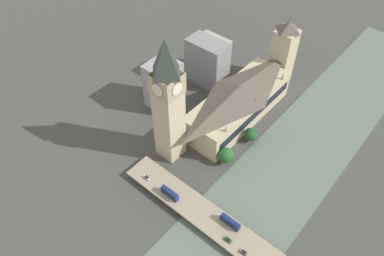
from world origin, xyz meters
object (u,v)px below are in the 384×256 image
Objects in this scene: victoria_tower at (283,53)px; double_decker_bus_rear at (170,193)px; car_southbound_mid at (147,177)px; double_decker_bus_lead at (230,222)px; parliament_hall at (239,102)px; road_bridge at (230,234)px; car_southbound_lead at (228,240)px; car_northbound_mid at (244,252)px; clock_tower at (168,100)px.

double_decker_bus_rear is (-11.03, 134.12, -17.62)m from victoria_tower.
victoria_tower is at bearing -93.23° from car_southbound_mid.
car_southbound_mid is (54.86, 7.43, -1.83)m from double_decker_bus_lead.
victoria_tower is at bearing -89.94° from parliament_hall.
parliament_hall reaches higher than car_southbound_mid.
double_decker_bus_lead is (3.03, -4.07, 3.39)m from road_bridge.
car_southbound_lead is at bearing 179.28° from double_decker_bus_rear.
double_decker_bus_rear reaches higher than car_southbound_mid.
road_bridge is 32.48× the size of car_northbound_mid.
victoria_tower reaches higher than double_decker_bus_lead.
double_decker_bus_rear reaches higher than car_southbound_lead.
clock_tower reaches higher than double_decker_bus_rear.
car_northbound_mid is (-11.76, 4.29, 1.52)m from road_bridge.
clock_tower is 78.85m from road_bridge.
car_northbound_mid is at bearing 179.10° from double_decker_bus_rear.
victoria_tower is 141.59m from road_bridge.
double_decker_bus_rear reaches higher than double_decker_bus_lead.
double_decker_bus_lead is 1.01× the size of double_decker_bus_rear.
car_northbound_mid is at bearing 150.52° from double_decker_bus_lead.
parliament_hall is 7.21× the size of double_decker_bus_lead.
clock_tower reaches higher than car_southbound_mid.
parliament_hall is at bearing -56.97° from double_decker_bus_lead.
car_northbound_mid is (-51.07, 0.80, -2.02)m from double_decker_bus_rear.
car_southbound_lead is (-52.01, 80.77, -8.89)m from parliament_hall.
road_bridge is at bearing -66.78° from car_southbound_lead.
double_decker_bus_lead is 2.74× the size of car_southbound_lead.
car_southbound_mid is at bearing -0.62° from car_southbound_lead.
clock_tower reaches higher than car_southbound_lead.
victoria_tower is at bearing -96.85° from clock_tower.
clock_tower is 7.07× the size of double_decker_bus_lead.
double_decker_bus_lead is at bearing -168.23° from double_decker_bus_rear.
clock_tower reaches higher than parliament_hall.
parliament_hall is 1.61× the size of victoria_tower.
clock_tower is at bearing -17.71° from double_decker_bus_lead.
road_bridge is 4.62m from car_southbound_lead.
road_bridge is (-63.23, 23.29, -40.95)m from clock_tower.
parliament_hall is at bearing -103.61° from clock_tower.
victoria_tower reaches higher than car_northbound_mid.
victoria_tower is at bearing -68.86° from car_southbound_lead.
clock_tower is at bearing -22.79° from car_southbound_lead.
parliament_hall is at bearing 90.06° from victoria_tower.
car_southbound_lead is 59.62m from car_southbound_mid.
double_decker_bus_rear is at bearing 97.79° from parliament_hall.
parliament_hall is at bearing -52.57° from car_northbound_mid.
car_southbound_mid reaches higher than car_northbound_mid.
clock_tower is 1.58× the size of victoria_tower.
road_bridge is at bearing 123.23° from parliament_hall.
clock_tower is 47.85m from car_southbound_mid.
double_decker_bus_lead reaches higher than car_southbound_lead.
victoria_tower is 135.63m from car_southbound_mid.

